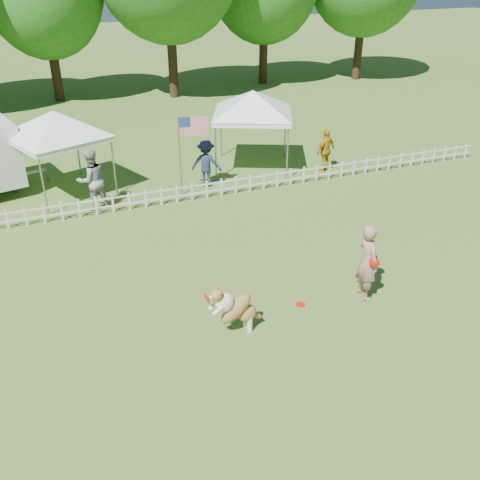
{
  "coord_description": "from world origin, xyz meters",
  "views": [
    {
      "loc": [
        -4.58,
        -8.2,
        6.95
      ],
      "look_at": [
        -0.57,
        2.0,
        1.1
      ],
      "focal_mm": 40.0,
      "sensor_mm": 36.0,
      "label": 1
    }
  ],
  "objects_px": {
    "handler": "(368,262)",
    "dog": "(237,308)",
    "spectator_a": "(92,180)",
    "frisbee_on_turf": "(301,305)",
    "flag_pole": "(180,157)",
    "spectator_b": "(206,163)",
    "canopy_tent_left": "(60,154)",
    "spectator_c": "(326,150)",
    "canopy_tent_right": "(252,131)"
  },
  "relations": [
    {
      "from": "handler",
      "to": "dog",
      "type": "bearing_deg",
      "value": 95.85
    },
    {
      "from": "spectator_a",
      "to": "dog",
      "type": "bearing_deg",
      "value": 89.28
    },
    {
      "from": "frisbee_on_turf",
      "to": "flag_pole",
      "type": "bearing_deg",
      "value": 96.06
    },
    {
      "from": "handler",
      "to": "spectator_b",
      "type": "relative_size",
      "value": 1.14
    },
    {
      "from": "frisbee_on_turf",
      "to": "spectator_a",
      "type": "relative_size",
      "value": 0.11
    },
    {
      "from": "handler",
      "to": "dog",
      "type": "relative_size",
      "value": 1.54
    },
    {
      "from": "canopy_tent_left",
      "to": "spectator_c",
      "type": "distance_m",
      "value": 9.08
    },
    {
      "from": "handler",
      "to": "spectator_c",
      "type": "relative_size",
      "value": 1.18
    },
    {
      "from": "handler",
      "to": "canopy_tent_right",
      "type": "height_order",
      "value": "canopy_tent_right"
    },
    {
      "from": "handler",
      "to": "spectator_b",
      "type": "distance_m",
      "value": 7.8
    },
    {
      "from": "spectator_c",
      "to": "spectator_b",
      "type": "bearing_deg",
      "value": -24.71
    },
    {
      "from": "handler",
      "to": "canopy_tent_right",
      "type": "distance_m",
      "value": 8.83
    },
    {
      "from": "handler",
      "to": "frisbee_on_turf",
      "type": "bearing_deg",
      "value": 85.01
    },
    {
      "from": "frisbee_on_turf",
      "to": "spectator_a",
      "type": "xyz_separation_m",
      "value": [
        -3.54,
        6.99,
        0.94
      ]
    },
    {
      "from": "spectator_a",
      "to": "handler",
      "type": "bearing_deg",
      "value": 110.19
    },
    {
      "from": "canopy_tent_left",
      "to": "spectator_b",
      "type": "bearing_deg",
      "value": -35.17
    },
    {
      "from": "handler",
      "to": "dog",
      "type": "xyz_separation_m",
      "value": [
        -3.2,
        -0.16,
        -0.32
      ]
    },
    {
      "from": "flag_pole",
      "to": "dog",
      "type": "bearing_deg",
      "value": -88.71
    },
    {
      "from": "spectator_c",
      "to": "spectator_a",
      "type": "bearing_deg",
      "value": -19.99
    },
    {
      "from": "dog",
      "to": "spectator_a",
      "type": "height_order",
      "value": "spectator_a"
    },
    {
      "from": "handler",
      "to": "frisbee_on_turf",
      "type": "relative_size",
      "value": 8.61
    },
    {
      "from": "spectator_b",
      "to": "frisbee_on_turf",
      "type": "bearing_deg",
      "value": 118.15
    },
    {
      "from": "frisbee_on_turf",
      "to": "canopy_tent_right",
      "type": "distance_m",
      "value": 8.99
    },
    {
      "from": "canopy_tent_left",
      "to": "spectator_a",
      "type": "bearing_deg",
      "value": -86.88
    },
    {
      "from": "canopy_tent_left",
      "to": "flag_pole",
      "type": "bearing_deg",
      "value": -45.25
    },
    {
      "from": "canopy_tent_left",
      "to": "spectator_a",
      "type": "xyz_separation_m",
      "value": [
        0.73,
        -1.57,
        -0.4
      ]
    },
    {
      "from": "spectator_b",
      "to": "canopy_tent_left",
      "type": "bearing_deg",
      "value": 16.88
    },
    {
      "from": "dog",
      "to": "spectator_b",
      "type": "xyz_separation_m",
      "value": [
        1.94,
        7.86,
        0.21
      ]
    },
    {
      "from": "canopy_tent_right",
      "to": "spectator_a",
      "type": "xyz_separation_m",
      "value": [
        -5.92,
        -1.58,
        -0.43
      ]
    },
    {
      "from": "flag_pole",
      "to": "spectator_a",
      "type": "xyz_separation_m",
      "value": [
        -2.8,
        -0.04,
        -0.36
      ]
    },
    {
      "from": "spectator_a",
      "to": "spectator_b",
      "type": "relative_size",
      "value": 1.18
    },
    {
      "from": "dog",
      "to": "flag_pole",
      "type": "relative_size",
      "value": 0.45
    },
    {
      "from": "canopy_tent_left",
      "to": "spectator_a",
      "type": "height_order",
      "value": "canopy_tent_left"
    },
    {
      "from": "frisbee_on_turf",
      "to": "spectator_a",
      "type": "bearing_deg",
      "value": 116.9
    },
    {
      "from": "spectator_b",
      "to": "spectator_c",
      "type": "xyz_separation_m",
      "value": [
        4.44,
        -0.21,
        -0.03
      ]
    },
    {
      "from": "canopy_tent_left",
      "to": "canopy_tent_right",
      "type": "relative_size",
      "value": 0.97
    },
    {
      "from": "flag_pole",
      "to": "spectator_b",
      "type": "height_order",
      "value": "flag_pole"
    },
    {
      "from": "flag_pole",
      "to": "spectator_a",
      "type": "relative_size",
      "value": 1.38
    },
    {
      "from": "canopy_tent_right",
      "to": "spectator_c",
      "type": "relative_size",
      "value": 1.78
    },
    {
      "from": "dog",
      "to": "frisbee_on_turf",
      "type": "xyz_separation_m",
      "value": [
        1.68,
        0.37,
        -0.58
      ]
    },
    {
      "from": "frisbee_on_turf",
      "to": "handler",
      "type": "bearing_deg",
      "value": -7.9
    },
    {
      "from": "frisbee_on_turf",
      "to": "flag_pole",
      "type": "relative_size",
      "value": 0.08
    },
    {
      "from": "spectator_a",
      "to": "spectator_c",
      "type": "distance_m",
      "value": 8.25
    },
    {
      "from": "frisbee_on_turf",
      "to": "spectator_b",
      "type": "bearing_deg",
      "value": 88.02
    },
    {
      "from": "dog",
      "to": "spectator_a",
      "type": "relative_size",
      "value": 0.63
    },
    {
      "from": "frisbee_on_turf",
      "to": "spectator_a",
      "type": "distance_m",
      "value": 7.89
    },
    {
      "from": "spectator_c",
      "to": "flag_pole",
      "type": "bearing_deg",
      "value": -19.43
    },
    {
      "from": "dog",
      "to": "flag_pole",
      "type": "distance_m",
      "value": 7.5
    },
    {
      "from": "handler",
      "to": "dog",
      "type": "distance_m",
      "value": 3.22
    },
    {
      "from": "handler",
      "to": "frisbee_on_turf",
      "type": "xyz_separation_m",
      "value": [
        -1.52,
        0.21,
        -0.9
      ]
    }
  ]
}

